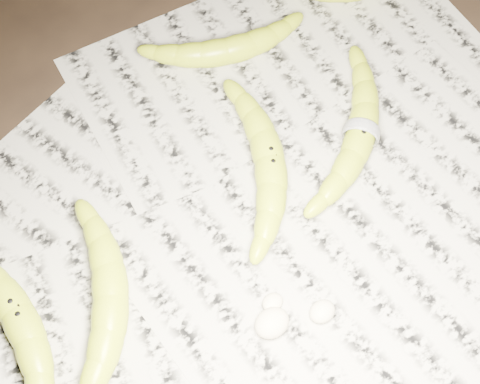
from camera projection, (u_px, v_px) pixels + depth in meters
ground at (244, 252)px, 0.80m from camera, size 3.00×3.00×0.00m
newspaper_patch at (239, 240)px, 0.80m from camera, size 0.90×0.70×0.01m
banana_left_a at (16, 313)px, 0.73m from camera, size 0.07×0.23×0.04m
banana_left_b at (110, 299)px, 0.74m from camera, size 0.17×0.22×0.04m
banana_center at (270, 161)px, 0.82m from camera, size 0.17×0.22×0.04m
banana_taped at (362, 132)px, 0.84m from camera, size 0.22×0.19×0.04m
banana_upper_a at (227, 49)px, 0.91m from camera, size 0.21×0.13×0.04m
measuring_tape at (362, 132)px, 0.84m from camera, size 0.03×0.04×0.05m
flesh_chunk_a at (272, 322)px, 0.74m from camera, size 0.04×0.03×0.02m
flesh_chunk_b at (323, 310)px, 0.75m from camera, size 0.03×0.03×0.02m
flesh_chunk_c at (273, 301)px, 0.75m from camera, size 0.03×0.02×0.01m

